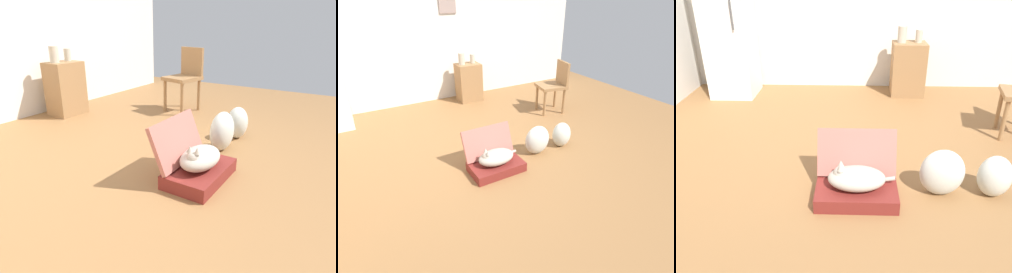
# 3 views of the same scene
# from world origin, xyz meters

# --- Properties ---
(ground_plane) EXTENTS (7.68, 7.68, 0.00)m
(ground_plane) POSITION_xyz_m (0.00, 0.00, 0.00)
(ground_plane) COLOR olive
(ground_plane) RESTS_ON ground
(wall_back) EXTENTS (6.40, 0.15, 2.60)m
(wall_back) POSITION_xyz_m (0.00, 2.26, 1.30)
(wall_back) COLOR silver
(wall_back) RESTS_ON ground
(suitcase_base) EXTENTS (0.63, 0.39, 0.11)m
(suitcase_base) POSITION_xyz_m (-0.06, -0.56, 0.06)
(suitcase_base) COLOR maroon
(suitcase_base) RESTS_ON ground
(suitcase_lid) EXTENTS (0.63, 0.18, 0.37)m
(suitcase_lid) POSITION_xyz_m (-0.06, -0.35, 0.30)
(suitcase_lid) COLOR #B26356
(suitcase_lid) RESTS_ON suitcase_base
(cat) EXTENTS (0.52, 0.28, 0.22)m
(cat) POSITION_xyz_m (-0.07, -0.56, 0.20)
(cat) COLOR #B2A899
(cat) RESTS_ON suitcase_base
(plastic_bag_white) EXTENTS (0.35, 0.21, 0.39)m
(plastic_bag_white) POSITION_xyz_m (0.60, -0.46, 0.19)
(plastic_bag_white) COLOR silver
(plastic_bag_white) RESTS_ON ground
(plastic_bag_clear) EXTENTS (0.27, 0.22, 0.35)m
(plastic_bag_clear) POSITION_xyz_m (1.01, -0.47, 0.17)
(plastic_bag_clear) COLOR silver
(plastic_bag_clear) RESTS_ON ground
(side_table) EXTENTS (0.44, 0.35, 0.71)m
(side_table) POSITION_xyz_m (0.63, 1.85, 0.36)
(side_table) COLOR olive
(side_table) RESTS_ON ground
(vase_tall) EXTENTS (0.11, 0.11, 0.21)m
(vase_tall) POSITION_xyz_m (0.52, 1.86, 0.82)
(vase_tall) COLOR #B7AD99
(vase_tall) RESTS_ON side_table
(vase_short) EXTENTS (0.09, 0.09, 0.16)m
(vase_short) POSITION_xyz_m (0.74, 1.87, 0.79)
(vase_short) COLOR #B7AD99
(vase_short) RESTS_ON side_table
(chair) EXTENTS (0.53, 0.49, 0.88)m
(chair) POSITION_xyz_m (1.70, 0.58, 0.49)
(chair) COLOR olive
(chair) RESTS_ON ground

